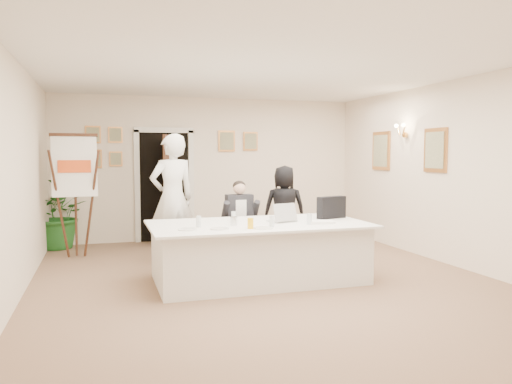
{
  "coord_description": "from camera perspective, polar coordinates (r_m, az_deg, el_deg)",
  "views": [
    {
      "loc": [
        -2.07,
        -6.29,
        1.69
      ],
      "look_at": [
        0.07,
        0.6,
        1.14
      ],
      "focal_mm": 35.0,
      "sensor_mm": 36.0,
      "label": 1
    }
  ],
  "objects": [
    {
      "name": "wall_back",
      "position": [
        10.01,
        -5.34,
        2.68
      ],
      "size": [
        6.0,
        0.1,
        2.8
      ],
      "primitive_type": "cube",
      "color": "white",
      "rests_on": "floor"
    },
    {
      "name": "conference_table",
      "position": [
        6.69,
        0.31,
        -6.81
      ],
      "size": [
        2.87,
        1.52,
        0.78
      ],
      "color": "white",
      "rests_on": "floor"
    },
    {
      "name": "seated_man",
      "position": [
        7.71,
        -1.84,
        -3.4
      ],
      "size": [
        0.61,
        0.64,
        1.3
      ],
      "primitive_type": null,
      "rotation": [
        0.0,
        0.0,
        0.09
      ],
      "color": "black",
      "rests_on": "floor"
    },
    {
      "name": "steel_jug",
      "position": [
        6.41,
        -2.56,
        -3.34
      ],
      "size": [
        0.1,
        0.1,
        0.11
      ],
      "primitive_type": "cylinder",
      "rotation": [
        0.0,
        0.0,
        0.08
      ],
      "color": "silver",
      "rests_on": "conference_table"
    },
    {
      "name": "standing_man",
      "position": [
        7.89,
        -9.54,
        -0.7
      ],
      "size": [
        0.83,
        0.66,
        2.0
      ],
      "primitive_type": "imported",
      "rotation": [
        0.0,
        0.0,
        3.42
      ],
      "color": "white",
      "rests_on": "floor"
    },
    {
      "name": "floor",
      "position": [
        6.84,
        0.91,
        -9.94
      ],
      "size": [
        7.0,
        7.0,
        0.0
      ],
      "primitive_type": "plane",
      "color": "brown",
      "rests_on": "ground"
    },
    {
      "name": "pictures_back_wall",
      "position": [
        9.85,
        -9.9,
        5.23
      ],
      "size": [
        3.4,
        0.06,
        0.8
      ],
      "primitive_type": null,
      "color": "#C18042",
      "rests_on": "wall_back"
    },
    {
      "name": "plate_left",
      "position": [
        6.08,
        -7.82,
        -4.25
      ],
      "size": [
        0.29,
        0.29,
        0.01
      ],
      "primitive_type": "cylinder",
      "rotation": [
        0.0,
        0.0,
        0.23
      ],
      "color": "white",
      "rests_on": "conference_table"
    },
    {
      "name": "flip_chart",
      "position": [
        8.55,
        -19.93,
        -1.11
      ],
      "size": [
        0.69,
        0.44,
        1.98
      ],
      "color": "#3A2012",
      "rests_on": "floor"
    },
    {
      "name": "oj_glass",
      "position": [
        6.12,
        -0.64,
        -3.61
      ],
      "size": [
        0.08,
        0.08,
        0.13
      ],
      "primitive_type": "cylinder",
      "rotation": [
        0.0,
        0.0,
        -0.02
      ],
      "color": "yellow",
      "rests_on": "conference_table"
    },
    {
      "name": "plate_mid",
      "position": [
        6.09,
        -4.2,
        -4.2
      ],
      "size": [
        0.29,
        0.29,
        0.01
      ],
      "primitive_type": "cylinder",
      "rotation": [
        0.0,
        0.0,
        0.24
      ],
      "color": "white",
      "rests_on": "conference_table"
    },
    {
      "name": "standing_woman",
      "position": [
        8.72,
        3.26,
        -1.85
      ],
      "size": [
        0.83,
        0.66,
        1.49
      ],
      "primitive_type": "imported",
      "rotation": [
        0.0,
        0.0,
        2.85
      ],
      "color": "black",
      "rests_on": "floor"
    },
    {
      "name": "glass_c",
      "position": [
        6.54,
        6.11,
        -3.08
      ],
      "size": [
        0.08,
        0.08,
        0.14
      ],
      "primitive_type": "cylinder",
      "rotation": [
        0.0,
        0.0,
        0.21
      ],
      "color": "silver",
      "rests_on": "conference_table"
    },
    {
      "name": "paper_stack",
      "position": [
        6.66,
        7.48,
        -3.42
      ],
      "size": [
        0.37,
        0.29,
        0.03
      ],
      "primitive_type": "cube",
      "rotation": [
        0.0,
        0.0,
        -0.21
      ],
      "color": "white",
      "rests_on": "conference_table"
    },
    {
      "name": "glass_d",
      "position": [
        6.77,
        -2.58,
        -2.8
      ],
      "size": [
        0.07,
        0.07,
        0.14
      ],
      "primitive_type": "cylinder",
      "rotation": [
        0.0,
        0.0,
        0.08
      ],
      "color": "silver",
      "rests_on": "conference_table"
    },
    {
      "name": "glass_a",
      "position": [
        6.29,
        -6.58,
        -3.37
      ],
      "size": [
        0.07,
        0.07,
        0.14
      ],
      "primitive_type": "cylinder",
      "rotation": [
        0.0,
        0.0,
        -0.12
      ],
      "color": "silver",
      "rests_on": "conference_table"
    },
    {
      "name": "ceiling",
      "position": [
        6.72,
        0.93,
        13.88
      ],
      "size": [
        6.0,
        7.0,
        0.02
      ],
      "primitive_type": "cube",
      "color": "white",
      "rests_on": "wall_back"
    },
    {
      "name": "wall_front",
      "position": [
        3.49,
        19.16,
        -0.6
      ],
      "size": [
        6.0,
        0.1,
        2.8
      ],
      "primitive_type": "cube",
      "color": "white",
      "rests_on": "floor"
    },
    {
      "name": "wall_left",
      "position": [
        6.37,
        -25.67,
        1.34
      ],
      "size": [
        0.1,
        7.0,
        2.8
      ],
      "primitive_type": "cube",
      "color": "white",
      "rests_on": "floor"
    },
    {
      "name": "laptop_bag",
      "position": [
        7.16,
        8.61,
        -1.76
      ],
      "size": [
        0.46,
        0.24,
        0.31
      ],
      "primitive_type": "cube",
      "rotation": [
        0.0,
        0.0,
        0.28
      ],
      "color": "black",
      "rests_on": "conference_table"
    },
    {
      "name": "potted_palm",
      "position": [
        9.58,
        -21.55,
        -2.31
      ],
      "size": [
        1.17,
        1.03,
        1.25
      ],
      "primitive_type": "imported",
      "rotation": [
        0.0,
        0.0,
        -0.04
      ],
      "color": "#1E5B20",
      "rests_on": "floor"
    },
    {
      "name": "glass_b",
      "position": [
        6.24,
        1.82,
        -3.4
      ],
      "size": [
        0.07,
        0.07,
        0.14
      ],
      "primitive_type": "cylinder",
      "rotation": [
        0.0,
        0.0,
        -0.11
      ],
      "color": "silver",
      "rests_on": "conference_table"
    },
    {
      "name": "plate_near",
      "position": [
        6.13,
        0.84,
        -4.14
      ],
      "size": [
        0.25,
        0.25,
        0.01
      ],
      "primitive_type": "cylinder",
      "rotation": [
        0.0,
        0.0,
        0.05
      ],
      "color": "white",
      "rests_on": "conference_table"
    },
    {
      "name": "pictures_right_wall",
      "position": [
        9.03,
        16.7,
        4.56
      ],
      "size": [
        0.06,
        2.2,
        0.8
      ],
      "primitive_type": null,
      "color": "#C18042",
      "rests_on": "wall_right"
    },
    {
      "name": "laptop",
      "position": [
        6.77,
        2.98,
        -2.21
      ],
      "size": [
        0.44,
        0.45,
        0.28
      ],
      "primitive_type": null,
      "rotation": [
        0.0,
        0.0,
        0.28
      ],
      "color": "#B7BABC",
      "rests_on": "conference_table"
    },
    {
      "name": "wall_sconce",
      "position": [
        9.0,
        16.38,
        6.8
      ],
      "size": [
        0.2,
        0.3,
        0.24
      ],
      "primitive_type": null,
      "color": "#C28A3E",
      "rests_on": "wall_right"
    },
    {
      "name": "doorway",
      "position": [
        9.71,
        -10.21,
        0.47
      ],
      "size": [
        1.14,
        0.86,
        2.2
      ],
      "color": "black",
      "rests_on": "floor"
    },
    {
      "name": "wall_right",
      "position": [
        8.08,
        21.58,
        2.01
      ],
      "size": [
        0.1,
        7.0,
        2.8
      ],
      "primitive_type": "cube",
      "color": "white",
      "rests_on": "floor"
    }
  ]
}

